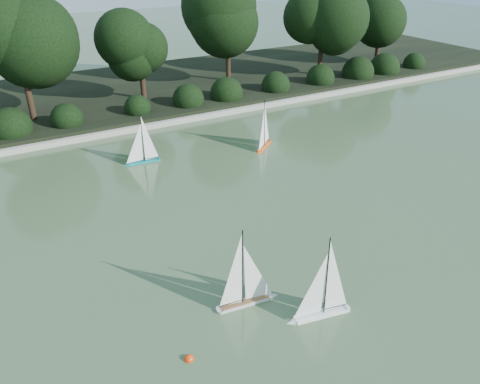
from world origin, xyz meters
The scene contains 10 objects.
ground centered at (0.00, 0.00, 0.00)m, with size 80.00×80.00×0.00m, color #3C5231.
pond_coping centered at (0.00, 9.00, 0.09)m, with size 40.00×0.35×0.18m, color gray.
far_bank centered at (0.00, 13.00, 0.15)m, with size 40.00×8.00×0.30m, color black.
tree_line centered at (1.23, 11.44, 2.64)m, with size 26.31×3.93×4.39m.
shrub_hedge centered at (0.00, 9.90, 0.45)m, with size 29.10×1.10×1.10m.
sailboat_white_a centered at (-0.35, -0.93, 0.25)m, with size 1.18×0.39×1.60m.
sailboat_white_b centered at (-1.15, -0.08, 0.25)m, with size 1.17×0.31×1.60m.
sailboat_orange centered at (2.73, 5.65, 0.24)m, with size 0.97×0.83×1.55m.
sailboat_teal centered at (-0.87, 6.42, 0.24)m, with size 1.10×0.26×1.50m.
race_buoy centered at (-2.57, -0.71, 0.00)m, with size 0.15×0.15×0.15m, color red.
Camera 1 is at (-4.37, -5.42, 5.50)m, focal length 35.00 mm.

